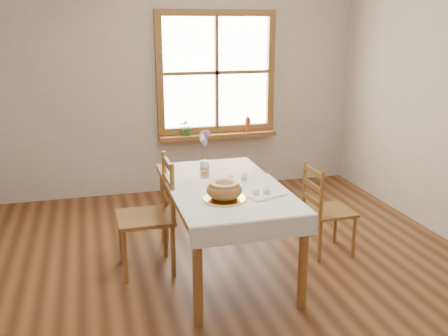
{
  "coord_description": "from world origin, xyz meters",
  "views": [
    {
      "loc": [
        -1.03,
        -3.44,
        2.04
      ],
      "look_at": [
        0.0,
        0.3,
        0.9
      ],
      "focal_mm": 40.0,
      "sensor_mm": 36.0,
      "label": 1
    }
  ],
  "objects_px": {
    "flower_vase": "(205,167)",
    "chair_left": "(145,216)",
    "bread_plate": "(224,199)",
    "chair_right": "(329,210)",
    "dining_table": "(224,195)"
  },
  "relations": [
    {
      "from": "flower_vase",
      "to": "chair_left",
      "type": "bearing_deg",
      "value": -155.17
    },
    {
      "from": "chair_left",
      "to": "bread_plate",
      "type": "xyz_separation_m",
      "value": [
        0.54,
        -0.52,
        0.28
      ]
    },
    {
      "from": "bread_plate",
      "to": "flower_vase",
      "type": "xyz_separation_m",
      "value": [
        0.04,
        0.79,
        0.03
      ]
    },
    {
      "from": "chair_left",
      "to": "chair_right",
      "type": "height_order",
      "value": "chair_left"
    },
    {
      "from": "chair_left",
      "to": "chair_right",
      "type": "relative_size",
      "value": 1.17
    },
    {
      "from": "flower_vase",
      "to": "dining_table",
      "type": "bearing_deg",
      "value": -82.03
    },
    {
      "from": "chair_left",
      "to": "flower_vase",
      "type": "xyz_separation_m",
      "value": [
        0.58,
        0.27,
        0.31
      ]
    },
    {
      "from": "chair_left",
      "to": "bread_plate",
      "type": "height_order",
      "value": "chair_left"
    },
    {
      "from": "dining_table",
      "to": "chair_left",
      "type": "xyz_separation_m",
      "value": [
        -0.64,
        0.16,
        -0.18
      ]
    },
    {
      "from": "flower_vase",
      "to": "bread_plate",
      "type": "bearing_deg",
      "value": -92.6
    },
    {
      "from": "dining_table",
      "to": "chair_left",
      "type": "height_order",
      "value": "chair_left"
    },
    {
      "from": "dining_table",
      "to": "chair_left",
      "type": "distance_m",
      "value": 0.68
    },
    {
      "from": "dining_table",
      "to": "chair_left",
      "type": "bearing_deg",
      "value": 165.54
    },
    {
      "from": "dining_table",
      "to": "bread_plate",
      "type": "xyz_separation_m",
      "value": [
        -0.1,
        -0.36,
        0.1
      ]
    },
    {
      "from": "dining_table",
      "to": "flower_vase",
      "type": "bearing_deg",
      "value": 97.97
    }
  ]
}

